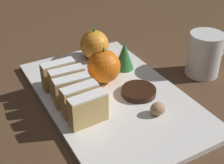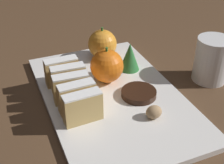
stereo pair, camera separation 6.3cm
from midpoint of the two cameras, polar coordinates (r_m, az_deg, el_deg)
The scene contains 13 objects.
ground_plane at distance 0.65m, azimuth 2.76°, elevation -3.20°, with size 6.00×6.00×0.00m, color #513823.
serving_platter at distance 0.65m, azimuth 2.77°, elevation -2.77°, with size 0.27×0.42×0.01m.
stollen_slice_front at distance 0.56m, azimuth -2.21°, elevation -4.79°, with size 0.07×0.03×0.06m.
stollen_slice_second at distance 0.58m, azimuth -3.40°, elevation -2.90°, with size 0.07×0.03×0.06m.
stollen_slice_third at distance 0.61m, azimuth -4.60°, elevation -1.19°, with size 0.07×0.03×0.06m.
stollen_slice_fourth at distance 0.64m, azimuth -5.24°, elevation 0.48°, with size 0.07×0.03×0.06m.
stollen_slice_fifth at distance 0.66m, azimuth -6.53°, elevation 1.85°, with size 0.07×0.02×0.06m.
orange_near at distance 0.76m, azimuth 0.59°, elevation 6.90°, with size 0.07×0.07×0.08m.
orange_far at distance 0.67m, azimuth 1.73°, elevation 2.86°, with size 0.07×0.07×0.08m.
walnut at distance 0.58m, azimuth 10.74°, elevation -5.52°, with size 0.03×0.03×0.03m.
chocolate_cookie at distance 0.64m, azimuth 7.72°, elevation -2.15°, with size 0.07×0.07×0.01m.
evergreen_sprig at distance 0.71m, azimuth 5.78°, elevation 4.58°, with size 0.05×0.05×0.07m.
coffee_mug at distance 0.73m, azimuth 20.32°, elevation 3.81°, with size 0.11×0.08×0.10m.
Camera 2 is at (-0.20, -0.49, 0.38)m, focal length 50.00 mm.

